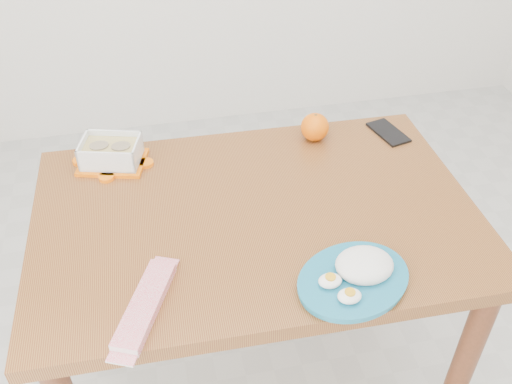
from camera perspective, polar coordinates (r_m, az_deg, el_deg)
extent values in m
cube|color=brown|center=(1.44, 0.00, -2.49)|extent=(1.12, 0.76, 0.04)
cylinder|color=brown|center=(1.67, 19.69, -16.81)|extent=(0.06, 0.06, 0.71)
cylinder|color=brown|center=(1.92, -16.44, -6.74)|extent=(0.06, 0.06, 0.71)
cylinder|color=brown|center=(2.02, 12.03, -3.03)|extent=(0.06, 0.06, 0.71)
cube|color=orange|center=(1.63, -14.11, 2.92)|extent=(0.20, 0.18, 0.01)
cube|color=white|center=(1.60, -14.31, 4.00)|extent=(0.18, 0.15, 0.06)
cube|color=tan|center=(1.61, -14.28, 3.82)|extent=(0.17, 0.14, 0.04)
cylinder|color=#978463|center=(1.61, -15.39, 4.28)|extent=(0.06, 0.06, 0.02)
cylinder|color=#978463|center=(1.59, -13.33, 4.25)|extent=(0.06, 0.06, 0.02)
sphere|color=orange|center=(1.67, 5.91, 6.48)|extent=(0.08, 0.08, 0.08)
cylinder|color=#196D8E|center=(1.26, 9.67, -8.73)|extent=(0.34, 0.34, 0.02)
ellipsoid|color=white|center=(1.26, 10.85, -6.80)|extent=(0.16, 0.15, 0.05)
ellipsoid|color=white|center=(1.23, 7.42, -8.80)|extent=(0.06, 0.06, 0.03)
ellipsoid|color=white|center=(1.20, 9.33, -10.23)|extent=(0.06, 0.06, 0.03)
cube|color=red|center=(1.22, -11.02, -11.02)|extent=(0.15, 0.24, 0.02)
cube|color=black|center=(1.75, 13.08, 5.83)|extent=(0.10, 0.15, 0.01)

